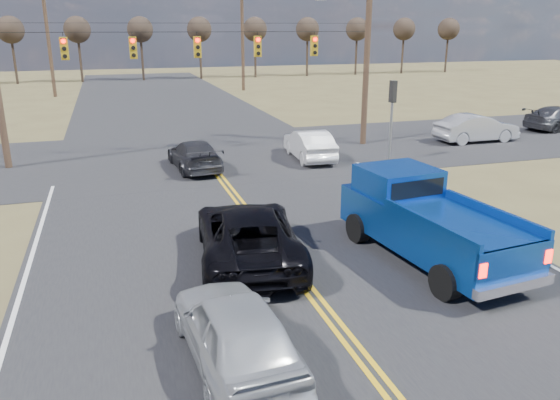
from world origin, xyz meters
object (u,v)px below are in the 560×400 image
object	(u,v)px
white_car_queue	(309,145)
cross_car_east_near	(476,128)
pickup_truck	(426,221)
dgrey_car_queue	(194,155)
silver_suv	(235,330)
black_suv	(248,234)

from	to	relation	value
white_car_queue	cross_car_east_near	world-z (taller)	cross_car_east_near
pickup_truck	dgrey_car_queue	distance (m)	12.85
pickup_truck	silver_suv	distance (m)	7.07
pickup_truck	dgrey_car_queue	world-z (taller)	pickup_truck
dgrey_car_queue	pickup_truck	bearing A→B (deg)	106.83
pickup_truck	dgrey_car_queue	size ratio (longest dim) A/B	1.40
black_suv	dgrey_car_queue	bearing A→B (deg)	-82.99
pickup_truck	black_suv	world-z (taller)	pickup_truck
silver_suv	white_car_queue	xyz separation A→B (m)	(7.30, 15.69, -0.02)
white_car_queue	dgrey_car_queue	distance (m)	5.70
cross_car_east_near	pickup_truck	bearing A→B (deg)	138.51
silver_suv	black_suv	distance (m)	4.88
black_suv	dgrey_car_queue	size ratio (longest dim) A/B	1.25
black_suv	white_car_queue	bearing A→B (deg)	-110.10
silver_suv	white_car_queue	distance (m)	17.30
pickup_truck	cross_car_east_near	world-z (taller)	pickup_truck
silver_suv	cross_car_east_near	xyz separation A→B (m)	(17.76, 16.84, 0.03)
pickup_truck	white_car_queue	world-z (taller)	pickup_truck
white_car_queue	cross_car_east_near	xyz separation A→B (m)	(10.46, 1.16, 0.05)
pickup_truck	dgrey_car_queue	bearing A→B (deg)	104.79
dgrey_car_queue	silver_suv	bearing A→B (deg)	79.97
pickup_truck	white_car_queue	bearing A→B (deg)	78.70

